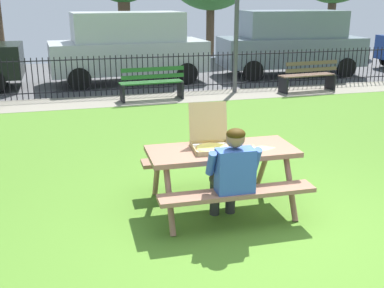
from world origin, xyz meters
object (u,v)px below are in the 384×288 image
(parked_car_right, at_px, (291,42))
(park_bench_center, at_px, (152,84))
(parked_car_center, at_px, (128,46))
(pizza_box_open, at_px, (211,140))
(pizza_slice_on_table, at_px, (261,147))
(park_bench_right, at_px, (308,76))
(picnic_table_foreground, at_px, (222,162))
(adult_at_table, at_px, (232,172))

(parked_car_right, bearing_deg, park_bench_center, -152.27)
(parked_car_center, bearing_deg, pizza_box_open, -91.20)
(pizza_slice_on_table, relative_size, parked_car_right, 0.06)
(park_bench_right, distance_m, parked_car_center, 5.35)
(picnic_table_foreground, distance_m, park_bench_right, 7.98)
(picnic_table_foreground, bearing_deg, adult_at_table, -94.86)
(park_bench_center, height_order, parked_car_right, parked_car_right)
(picnic_table_foreground, xyz_separation_m, parked_car_center, (0.08, 9.17, 0.50))
(pizza_box_open, distance_m, pizza_slice_on_table, 0.62)
(picnic_table_foreground, distance_m, park_bench_center, 6.49)
(pizza_slice_on_table, bearing_deg, adult_at_table, -141.73)
(park_bench_center, distance_m, parked_car_right, 5.81)
(adult_at_table, distance_m, parked_car_center, 9.68)
(park_bench_center, bearing_deg, parked_car_center, 94.61)
(pizza_box_open, height_order, adult_at_table, pizza_box_open)
(adult_at_table, bearing_deg, park_bench_center, 87.25)
(adult_at_table, bearing_deg, pizza_slice_on_table, 38.27)
(park_bench_right, bearing_deg, parked_car_center, 149.56)
(picnic_table_foreground, xyz_separation_m, adult_at_table, (-0.04, -0.50, 0.06))
(adult_at_table, relative_size, parked_car_center, 0.25)
(park_bench_center, bearing_deg, pizza_box_open, -93.64)
(parked_car_center, relative_size, parked_car_right, 1.00)
(adult_at_table, relative_size, parked_car_right, 0.25)
(parked_car_right, bearing_deg, pizza_slice_on_table, -118.02)
(park_bench_center, bearing_deg, adult_at_table, -92.75)
(park_bench_right, xyz_separation_m, parked_car_right, (0.76, 2.69, 0.68))
(pizza_box_open, relative_size, park_bench_center, 0.36)
(picnic_table_foreground, bearing_deg, parked_car_center, 89.53)
(pizza_box_open, xyz_separation_m, park_bench_right, (4.76, 6.40, -0.45))
(adult_at_table, height_order, parked_car_center, parked_car_center)
(pizza_slice_on_table, bearing_deg, picnic_table_foreground, 169.28)
(park_bench_center, height_order, park_bench_right, same)
(pizza_slice_on_table, relative_size, parked_car_center, 0.06)
(picnic_table_foreground, distance_m, adult_at_table, 0.51)
(parked_car_center, height_order, parked_car_right, same)
(parked_car_center, bearing_deg, pizza_slice_on_table, -87.51)
(park_bench_center, distance_m, parked_car_center, 2.78)
(pizza_slice_on_table, xyz_separation_m, park_bench_right, (4.17, 6.57, -0.36))
(pizza_slice_on_table, height_order, park_bench_center, park_bench_center)
(pizza_box_open, bearing_deg, picnic_table_foreground, -36.52)
(parked_car_center, xyz_separation_m, parked_car_right, (5.33, -0.00, 0.00))
(adult_at_table, relative_size, park_bench_center, 0.73)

